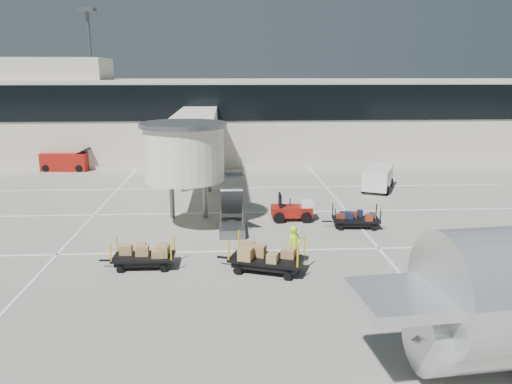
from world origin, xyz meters
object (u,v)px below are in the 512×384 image
box_cart_near (266,258)px  suitcase_cart (356,220)px  minivan (378,176)px  box_cart_far (144,256)px  ground_worker (294,246)px  baggage_tug (293,210)px  belt_loader (66,161)px

box_cart_near → suitcase_cart: bearing=67.6°
box_cart_near → minivan: bearing=77.9°
box_cart_near → box_cart_far: 5.62m
suitcase_cart → box_cart_near: (-5.61, -6.18, 0.16)m
box_cart_near → box_cart_far: size_ratio=1.18×
suitcase_cart → ground_worker: bearing=-121.9°
suitcase_cart → minivan: (4.11, 9.47, 0.55)m
suitcase_cart → ground_worker: ground_worker is taller
baggage_tug → ground_worker: bearing=-96.2°
box_cart_near → ground_worker: bearing=43.2°
minivan → belt_loader: size_ratio=1.05×
suitcase_cart → ground_worker: size_ratio=1.73×
baggage_tug → minivan: bearing=46.5°
box_cart_near → box_cart_far: box_cart_near is taller
minivan → belt_loader: (-26.08, 9.01, -0.19)m
ground_worker → minivan: size_ratio=0.40×
ground_worker → belt_loader: bearing=92.6°
ground_worker → box_cart_near: bearing=169.8°
box_cart_near → ground_worker: size_ratio=2.11×
minivan → belt_loader: bearing=-175.2°
baggage_tug → belt_loader: (-18.56, 16.76, 0.22)m
belt_loader → minivan: bearing=-13.8°
suitcase_cart → ground_worker: (-4.28, -5.61, 0.50)m
suitcase_cart → box_cart_far: box_cart_far is taller
suitcase_cart → box_cart_far: size_ratio=0.97×
belt_loader → suitcase_cart: bearing=-34.8°
box_cart_near → belt_loader: (-16.36, 24.66, 0.19)m
box_cart_far → suitcase_cart: bearing=26.1°
box_cart_far → belt_loader: bearing=114.9°
baggage_tug → belt_loader: belt_loader is taller
minivan → ground_worker: bearing=-95.2°
box_cart_near → ground_worker: 1.48m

